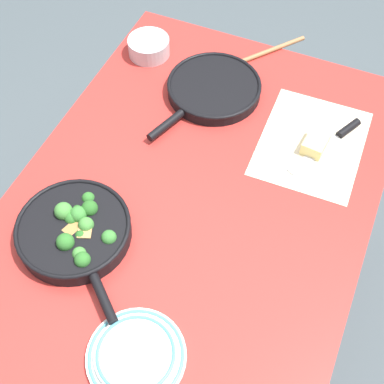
{
  "coord_description": "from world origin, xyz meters",
  "views": [
    {
      "loc": [
        0.76,
        0.33,
        1.96
      ],
      "look_at": [
        0.0,
        0.0,
        0.77
      ],
      "focal_mm": 50.0,
      "sensor_mm": 36.0,
      "label": 1
    }
  ],
  "objects_px": {
    "prep_bowl_steel": "(149,47)",
    "wooden_spoon": "(242,61)",
    "skillet_broccoli": "(75,230)",
    "dinner_plate_stack": "(136,355)",
    "skillet_eggs": "(213,88)",
    "cheese_block": "(316,143)",
    "grater_knife": "(335,139)"
  },
  "relations": [
    {
      "from": "skillet_broccoli",
      "to": "grater_knife",
      "type": "xyz_separation_m",
      "value": [
        -0.58,
        0.53,
        -0.02
      ]
    },
    {
      "from": "skillet_eggs",
      "to": "dinner_plate_stack",
      "type": "distance_m",
      "value": 0.86
    },
    {
      "from": "cheese_block",
      "to": "dinner_plate_stack",
      "type": "distance_m",
      "value": 0.78
    },
    {
      "from": "cheese_block",
      "to": "prep_bowl_steel",
      "type": "distance_m",
      "value": 0.65
    },
    {
      "from": "cheese_block",
      "to": "prep_bowl_steel",
      "type": "xyz_separation_m",
      "value": [
        -0.18,
        -0.62,
        0.01
      ]
    },
    {
      "from": "skillet_eggs",
      "to": "cheese_block",
      "type": "height_order",
      "value": "same"
    },
    {
      "from": "wooden_spoon",
      "to": "prep_bowl_steel",
      "type": "xyz_separation_m",
      "value": [
        0.08,
        -0.3,
        0.02
      ]
    },
    {
      "from": "skillet_eggs",
      "to": "prep_bowl_steel",
      "type": "xyz_separation_m",
      "value": [
        -0.09,
        -0.27,
        0.01
      ]
    },
    {
      "from": "skillet_eggs",
      "to": "grater_knife",
      "type": "bearing_deg",
      "value": 103.52
    },
    {
      "from": "skillet_broccoli",
      "to": "cheese_block",
      "type": "xyz_separation_m",
      "value": [
        -0.53,
        0.48,
        -0.01
      ]
    },
    {
      "from": "wooden_spoon",
      "to": "grater_knife",
      "type": "distance_m",
      "value": 0.42
    },
    {
      "from": "skillet_broccoli",
      "to": "prep_bowl_steel",
      "type": "xyz_separation_m",
      "value": [
        -0.71,
        -0.14,
        -0.0
      ]
    },
    {
      "from": "skillet_eggs",
      "to": "wooden_spoon",
      "type": "xyz_separation_m",
      "value": [
        -0.17,
        0.03,
        -0.01
      ]
    },
    {
      "from": "dinner_plate_stack",
      "to": "prep_bowl_steel",
      "type": "relative_size",
      "value": 1.66
    },
    {
      "from": "wooden_spoon",
      "to": "cheese_block",
      "type": "xyz_separation_m",
      "value": [
        0.26,
        0.32,
        0.01
      ]
    },
    {
      "from": "wooden_spoon",
      "to": "skillet_eggs",
      "type": "bearing_deg",
      "value": 26.54
    },
    {
      "from": "cheese_block",
      "to": "prep_bowl_steel",
      "type": "bearing_deg",
      "value": -106.0
    },
    {
      "from": "cheese_block",
      "to": "prep_bowl_steel",
      "type": "relative_size",
      "value": 0.68
    },
    {
      "from": "skillet_broccoli",
      "to": "grater_knife",
      "type": "bearing_deg",
      "value": 87.88
    },
    {
      "from": "skillet_broccoli",
      "to": "skillet_eggs",
      "type": "relative_size",
      "value": 0.87
    },
    {
      "from": "wooden_spoon",
      "to": "cheese_block",
      "type": "relative_size",
      "value": 3.57
    },
    {
      "from": "prep_bowl_steel",
      "to": "grater_knife",
      "type": "bearing_deg",
      "value": 79.03
    },
    {
      "from": "prep_bowl_steel",
      "to": "wooden_spoon",
      "type": "bearing_deg",
      "value": 104.53
    },
    {
      "from": "skillet_broccoli",
      "to": "dinner_plate_stack",
      "type": "distance_m",
      "value": 0.36
    },
    {
      "from": "skillet_eggs",
      "to": "cheese_block",
      "type": "distance_m",
      "value": 0.37
    },
    {
      "from": "cheese_block",
      "to": "dinner_plate_stack",
      "type": "height_order",
      "value": "cheese_block"
    },
    {
      "from": "wooden_spoon",
      "to": "prep_bowl_steel",
      "type": "bearing_deg",
      "value": -37.43
    },
    {
      "from": "skillet_eggs",
      "to": "prep_bowl_steel",
      "type": "distance_m",
      "value": 0.28
    },
    {
      "from": "skillet_broccoli",
      "to": "skillet_eggs",
      "type": "height_order",
      "value": "skillet_broccoli"
    },
    {
      "from": "skillet_broccoli",
      "to": "skillet_eggs",
      "type": "xyz_separation_m",
      "value": [
        -0.62,
        0.13,
        -0.01
      ]
    },
    {
      "from": "skillet_broccoli",
      "to": "dinner_plate_stack",
      "type": "height_order",
      "value": "skillet_broccoli"
    },
    {
      "from": "skillet_broccoli",
      "to": "dinner_plate_stack",
      "type": "xyz_separation_m",
      "value": [
        0.22,
        0.28,
        -0.02
      ]
    }
  ]
}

